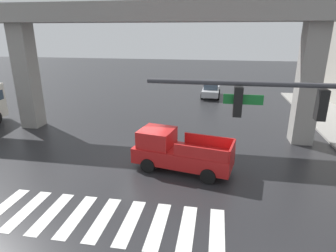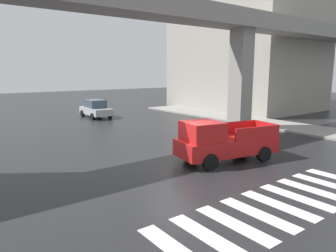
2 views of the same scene
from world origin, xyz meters
The scene contains 6 objects.
ground_plane centered at (0.00, 0.00, 0.00)m, with size 120.00×120.00×0.00m, color #232326.
crosswalk_stripes centered at (0.00, -5.64, 0.01)m, with size 9.35×2.80×0.01m.
elevated_overpass centered at (0.00, 4.38, 7.53)m, with size 57.67×2.35×8.72m.
pickup_truck centered at (2.25, -0.89, 0.99)m, with size 5.37×2.85×2.08m.
sedan_silver centered at (3.47, 17.01, 0.85)m, with size 2.05×4.34×1.72m.
traffic_signal_mast centered at (6.78, -6.37, 4.39)m, with size 6.49×0.32×6.20m.
Camera 1 is at (4.10, -14.35, 6.96)m, focal length 30.23 mm.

